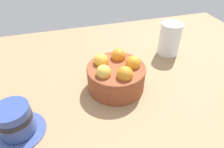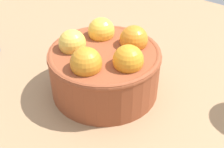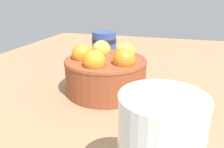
{
  "view_description": "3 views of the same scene",
  "coord_description": "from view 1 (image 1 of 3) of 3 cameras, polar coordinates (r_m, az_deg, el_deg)",
  "views": [
    {
      "loc": [
        13.28,
        41.66,
        37.99
      ],
      "look_at": [
        0.92,
        -0.82,
        4.07
      ],
      "focal_mm": 32.56,
      "sensor_mm": 36.0,
      "label": 1
    },
    {
      "loc": [
        -22.61,
        25.3,
        27.91
      ],
      "look_at": [
        -0.56,
        -0.95,
        2.57
      ],
      "focal_mm": 46.3,
      "sensor_mm": 36.0,
      "label": 2
    },
    {
      "loc": [
        -38.76,
        -12.8,
        18.61
      ],
      "look_at": [
        -1.88,
        -1.85,
        4.5
      ],
      "focal_mm": 35.34,
      "sensor_mm": 36.0,
      "label": 3
    }
  ],
  "objects": [
    {
      "name": "ground_plane",
      "position": [
        0.59,
        1.09,
        -4.65
      ],
      "size": [
        121.7,
        84.24,
        3.07
      ],
      "primitive_type": "cube",
      "color": "#997551"
    },
    {
      "name": "terracotta_bowl",
      "position": [
        0.55,
        1.17,
        -0.15
      ],
      "size": [
        15.93,
        15.93,
        9.57
      ],
      "color": "brown",
      "rests_on": "ground_plane"
    },
    {
      "name": "coffee_cup",
      "position": [
        0.49,
        -25.53,
        -11.85
      ],
      "size": [
        11.54,
        11.54,
        7.56
      ],
      "color": "#3C4E90",
      "rests_on": "ground_plane"
    },
    {
      "name": "water_glass",
      "position": [
        0.73,
        15.87,
        9.44
      ],
      "size": [
        7.18,
        7.18,
        11.13
      ],
      "primitive_type": "cylinder",
      "color": "silver",
      "rests_on": "ground_plane"
    }
  ]
}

